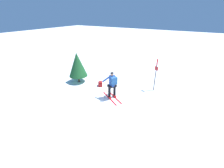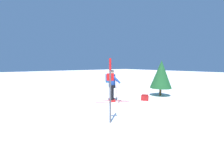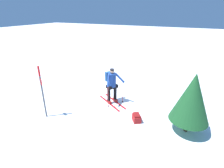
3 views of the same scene
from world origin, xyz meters
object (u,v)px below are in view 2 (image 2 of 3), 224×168
dropped_backpack (145,98)px  pine_tree (161,74)px  skier (112,84)px  trail_marker (110,85)px

dropped_backpack → pine_tree: bearing=97.1°
skier → dropped_backpack: 1.99m
skier → trail_marker: (2.27, -1.86, 0.32)m
skier → pine_tree: size_ratio=0.78×
skier → trail_marker: size_ratio=0.81×
skier → trail_marker: 2.95m
dropped_backpack → trail_marker: trail_marker is taller
skier → pine_tree: (0.74, 3.34, 0.39)m
trail_marker → pine_tree: 5.42m
dropped_backpack → trail_marker: size_ratio=0.23×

